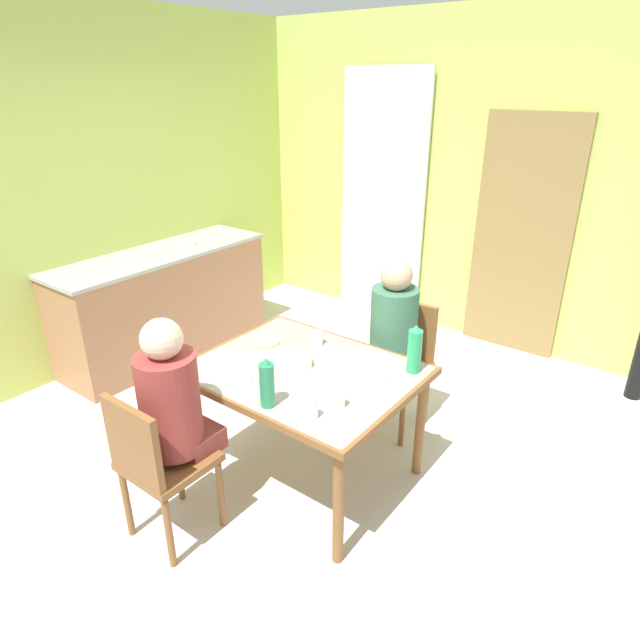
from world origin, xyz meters
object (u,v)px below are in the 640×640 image
chair_near_diner (156,461)px  person_far_diner (392,326)px  dining_table (304,380)px  serving_bowl_center (297,361)px  kitchen_counter (165,302)px  person_near_diner (172,400)px  chair_far_diner (400,357)px  water_bottle_green_near (414,350)px  water_bottle_green_far (267,383)px

chair_near_diner → person_far_diner: person_far_diner is taller
chair_near_diner → person_far_diner: bearing=74.7°
dining_table → serving_bowl_center: (-0.06, 0.01, 0.10)m
person_far_diner → serving_bowl_center: person_far_diner is taller
kitchen_counter → person_near_diner: bearing=-36.4°
person_far_diner → chair_far_diner: bearing=-90.0°
chair_far_diner → person_far_diner: size_ratio=1.13×
dining_table → chair_far_diner: (0.16, 0.84, -0.16)m
serving_bowl_center → kitchen_counter: bearing=163.6°
chair_far_diner → water_bottle_green_near: size_ratio=3.06×
water_bottle_green_far → chair_near_diner: bearing=-128.0°
kitchen_counter → chair_near_diner: (1.76, -1.43, 0.05)m
chair_near_diner → serving_bowl_center: chair_near_diner is taller
dining_table → chair_far_diner: chair_far_diner is taller
person_near_diner → serving_bowl_center: 0.75m
kitchen_counter → water_bottle_green_near: bearing=-5.5°
kitchen_counter → chair_near_diner: size_ratio=2.19×
dining_table → water_bottle_green_far: water_bottle_green_far is taller
kitchen_counter → serving_bowl_center: size_ratio=11.20×
kitchen_counter → person_near_diner: person_near_diner is taller
water_bottle_green_near → serving_bowl_center: size_ratio=1.67×
water_bottle_green_far → serving_bowl_center: 0.44m
kitchen_counter → chair_near_diner: bearing=-39.1°
chair_far_diner → person_near_diner: person_near_diner is taller
person_far_diner → water_bottle_green_near: size_ratio=2.70×
dining_table → water_bottle_green_far: (0.08, -0.40, 0.20)m
person_far_diner → person_near_diner: bearing=73.3°
chair_far_diner → person_near_diner: bearing=74.7°
dining_table → chair_near_diner: (-0.26, -0.84, -0.16)m
chair_far_diner → serving_bowl_center: bearing=75.3°
chair_near_diner → chair_far_diner: size_ratio=1.00×
chair_near_diner → serving_bowl_center: (0.21, 0.85, 0.26)m
dining_table → serving_bowl_center: serving_bowl_center is taller
chair_near_diner → water_bottle_green_near: (0.76, 1.19, 0.36)m
dining_table → person_far_diner: bearing=77.3°
person_near_diner → water_bottle_green_far: 0.47m
chair_far_diner → dining_table: bearing=79.3°
chair_near_diner → water_bottle_green_far: (0.35, 0.45, 0.36)m
chair_far_diner → water_bottle_green_near: bearing=124.6°
water_bottle_green_near → serving_bowl_center: water_bottle_green_near is taller
dining_table → chair_near_diner: chair_near_diner is taller
serving_bowl_center → dining_table: bearing=-10.8°
chair_far_diner → water_bottle_green_near: (0.34, -0.49, 0.36)m
dining_table → water_bottle_green_far: 0.45m
person_near_diner → water_bottle_green_near: bearing=54.1°
serving_bowl_center → person_near_diner: bearing=-106.0°
chair_far_diner → person_near_diner: (-0.42, -1.55, 0.28)m
water_bottle_green_near → person_near_diner: bearing=-125.9°
person_near_diner → person_far_diner: bearing=73.3°
chair_near_diner → water_bottle_green_far: bearing=52.0°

